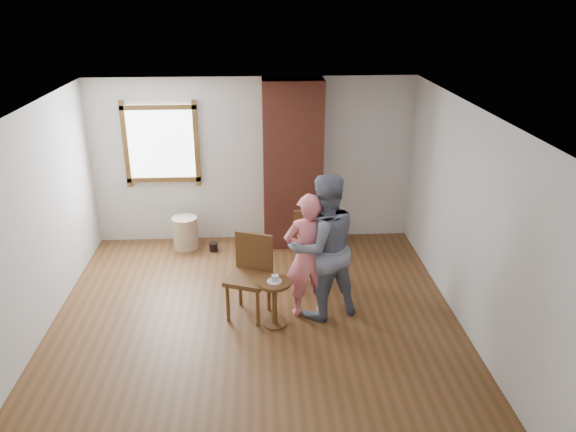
# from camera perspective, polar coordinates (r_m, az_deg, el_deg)

# --- Properties ---
(ground) EXTENTS (5.50, 5.50, 0.00)m
(ground) POSITION_cam_1_polar(r_m,az_deg,el_deg) (6.88, -3.28, -11.54)
(ground) COLOR brown
(ground) RESTS_ON ground
(room_shell) EXTENTS (5.04, 5.52, 2.62)m
(room_shell) POSITION_cam_1_polar(r_m,az_deg,el_deg) (6.64, -4.13, 4.55)
(room_shell) COLOR silver
(room_shell) RESTS_ON ground
(brick_chimney) EXTENTS (0.90, 0.50, 2.60)m
(brick_chimney) POSITION_cam_1_polar(r_m,az_deg,el_deg) (8.62, 0.47, 5.21)
(brick_chimney) COLOR brown
(brick_chimney) RESTS_ON ground
(stoneware_crock) EXTENTS (0.51, 0.51, 0.51)m
(stoneware_crock) POSITION_cam_1_polar(r_m,az_deg,el_deg) (8.94, -10.38, -1.67)
(stoneware_crock) COLOR #C7B090
(stoneware_crock) RESTS_ON ground
(dark_pot) EXTENTS (0.17, 0.17, 0.13)m
(dark_pot) POSITION_cam_1_polar(r_m,az_deg,el_deg) (8.83, -7.56, -3.14)
(dark_pot) COLOR black
(dark_pot) RESTS_ON ground
(dining_chair_left) EXTENTS (0.63, 0.63, 1.03)m
(dining_chair_left) POSITION_cam_1_polar(r_m,az_deg,el_deg) (6.95, -3.83, -5.61)
(dining_chair_left) COLOR brown
(dining_chair_left) RESTS_ON ground
(dining_chair_right) EXTENTS (0.51, 0.51, 1.02)m
(dining_chair_right) POSITION_cam_1_polar(r_m,az_deg,el_deg) (7.63, 2.35, -2.97)
(dining_chair_right) COLOR brown
(dining_chair_right) RESTS_ON ground
(side_table) EXTENTS (0.40, 0.40, 0.60)m
(side_table) POSITION_cam_1_polar(r_m,az_deg,el_deg) (6.76, -1.38, -8.12)
(side_table) COLOR brown
(side_table) RESTS_ON ground
(cake_plate) EXTENTS (0.18, 0.18, 0.01)m
(cake_plate) POSITION_cam_1_polar(r_m,az_deg,el_deg) (6.66, -1.39, -6.63)
(cake_plate) COLOR white
(cake_plate) RESTS_ON side_table
(cake_slice) EXTENTS (0.08, 0.07, 0.06)m
(cake_slice) POSITION_cam_1_polar(r_m,az_deg,el_deg) (6.65, -1.31, -6.37)
(cake_slice) COLOR silver
(cake_slice) RESTS_ON cake_plate
(man) EXTENTS (1.07, 0.95, 1.84)m
(man) POSITION_cam_1_polar(r_m,az_deg,el_deg) (6.77, 3.63, -3.17)
(man) COLOR #121A33
(man) RESTS_ON ground
(person_pink) EXTENTS (0.62, 0.43, 1.61)m
(person_pink) POSITION_cam_1_polar(r_m,az_deg,el_deg) (6.79, 2.05, -4.11)
(person_pink) COLOR #ED767E
(person_pink) RESTS_ON ground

